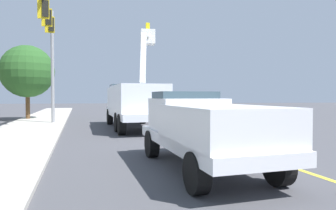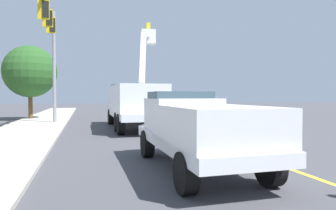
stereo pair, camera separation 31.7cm
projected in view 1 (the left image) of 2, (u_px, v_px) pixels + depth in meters
ground at (176, 128)px, 17.52m from camera, size 120.00×120.00×0.00m
sidewalk_far_side at (24, 132)px, 15.16m from camera, size 59.85×12.63×0.12m
lane_centre_stripe at (176, 128)px, 17.52m from camera, size 49.45×7.72×0.01m
utility_bucket_truck at (134, 101)px, 17.72m from camera, size 8.48×3.71×6.60m
service_pickup_truck at (204, 127)px, 7.79m from camera, size 5.85×2.92×2.06m
passing_minivan at (180, 107)px, 26.15m from camera, size 5.03×2.60×1.69m
traffic_cone_mid_front at (148, 116)px, 22.25m from camera, size 0.40×0.40×0.84m
traffic_signal_mast at (50, 39)px, 18.19m from camera, size 6.19×1.19×7.67m
street_tree_right at (27, 71)px, 23.45m from camera, size 4.12×4.12×5.92m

